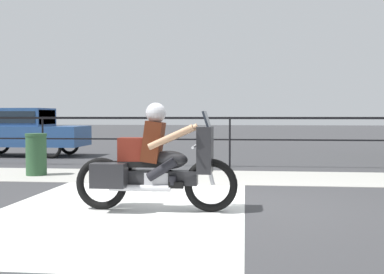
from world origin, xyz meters
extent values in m
plane|color=#38383A|center=(0.00, 0.00, 0.00)|extent=(120.00, 120.00, 0.00)
cube|color=#A8A59E|center=(0.00, 3.40, 0.01)|extent=(44.00, 2.40, 0.01)
cube|color=silver|center=(-1.37, -0.20, 0.00)|extent=(3.54, 6.00, 0.01)
cube|color=black|center=(0.00, 5.46, 1.29)|extent=(36.00, 0.04, 0.06)
cube|color=black|center=(0.00, 5.46, 0.73)|extent=(36.00, 0.03, 0.04)
cylinder|color=black|center=(-5.10, 5.46, 0.66)|extent=(0.05, 0.05, 1.32)
cylinder|color=black|center=(0.00, 5.46, 0.66)|extent=(0.05, 0.05, 1.32)
torus|color=black|center=(-0.08, -0.41, 0.38)|extent=(0.75, 0.11, 0.75)
torus|color=black|center=(-1.66, -0.41, 0.38)|extent=(0.75, 0.11, 0.75)
cube|color=#232326|center=(-0.87, -0.41, 0.48)|extent=(1.20, 0.22, 0.20)
cube|color=silver|center=(-0.84, -0.41, 0.43)|extent=(0.34, 0.26, 0.26)
ellipsoid|color=#232326|center=(-0.68, -0.41, 0.73)|extent=(0.55, 0.30, 0.26)
cube|color=black|center=(-1.03, -0.41, 0.67)|extent=(0.69, 0.28, 0.08)
cube|color=#232326|center=(-0.16, -0.41, 0.88)|extent=(0.20, 0.54, 0.64)
cube|color=#1E232B|center=(-0.14, -0.41, 1.30)|extent=(0.10, 0.46, 0.24)
cylinder|color=silver|center=(-0.30, -0.41, 0.93)|extent=(0.04, 0.70, 0.04)
cylinder|color=silver|center=(-1.06, -0.57, 0.35)|extent=(0.87, 0.09, 0.09)
cube|color=#232326|center=(-1.48, -0.65, 0.53)|extent=(0.48, 0.28, 0.34)
cube|color=#232326|center=(-1.48, -0.17, 0.53)|extent=(0.48, 0.28, 0.34)
cylinder|color=silver|center=(-0.11, -0.41, 0.63)|extent=(0.18, 0.06, 0.50)
cube|color=#4C1E0F|center=(-0.90, -0.41, 0.99)|extent=(0.32, 0.36, 0.60)
sphere|color=tan|center=(-0.86, -0.41, 1.38)|extent=(0.23, 0.23, 0.23)
sphere|color=#B7B7BC|center=(-0.86, -0.41, 1.40)|extent=(0.29, 0.29, 0.29)
cylinder|color=black|center=(-0.75, -0.56, 0.61)|extent=(0.44, 0.13, 0.34)
cylinder|color=black|center=(-0.60, -0.56, 0.46)|extent=(0.11, 0.11, 0.12)
cube|color=black|center=(-0.55, -0.56, 0.40)|extent=(0.20, 0.10, 0.09)
cylinder|color=black|center=(-0.75, -0.26, 0.61)|extent=(0.44, 0.13, 0.34)
cylinder|color=black|center=(-0.60, -0.26, 0.46)|extent=(0.11, 0.11, 0.12)
cube|color=black|center=(-0.55, -0.26, 0.40)|extent=(0.20, 0.10, 0.09)
cylinder|color=tan|center=(-0.60, -0.71, 1.07)|extent=(0.64, 0.09, 0.35)
cylinder|color=tan|center=(-0.60, -0.11, 1.07)|extent=(0.64, 0.09, 0.35)
cube|color=maroon|center=(-1.20, -0.41, 0.87)|extent=(0.38, 0.26, 0.34)
cube|color=#284C84|center=(-6.93, 8.19, 0.68)|extent=(4.07, 1.71, 0.66)
cube|color=#284C84|center=(-7.18, 8.19, 1.30)|extent=(2.12, 1.50, 0.59)
cube|color=#19232D|center=(-6.14, 8.19, 1.30)|extent=(0.04, 1.33, 0.47)
cube|color=#19232D|center=(-7.18, 8.19, 1.30)|extent=(1.95, 1.54, 0.38)
torus|color=black|center=(-5.67, 7.41, 0.35)|extent=(0.69, 0.11, 0.69)
torus|color=black|center=(-5.67, 8.98, 0.35)|extent=(0.69, 0.11, 0.69)
torus|color=black|center=(-8.19, 8.98, 0.35)|extent=(0.69, 0.11, 0.69)
cylinder|color=#284C2D|center=(-4.29, 3.25, 0.45)|extent=(0.46, 0.46, 0.89)
cylinder|color=#284C2D|center=(-4.29, 3.25, 0.92)|extent=(0.48, 0.48, 0.06)
camera|label=1|loc=(0.40, -7.11, 1.36)|focal=45.00mm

